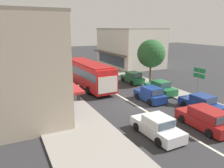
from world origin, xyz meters
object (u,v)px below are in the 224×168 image
at_px(city_bus, 88,73).
at_px(sedan_queue_far_back, 157,127).
at_px(wagon_behind_bus_mid, 205,119).
at_px(pedestrian_with_handbag_near, 78,92).
at_px(traffic_light_downstreet, 51,55).
at_px(pedestrian_browsing_midblock, 69,87).
at_px(parked_hatchback_kerb_third, 133,78).
at_px(hatchback_queue_gap_filler, 150,95).
at_px(parked_sedan_kerb_second, 160,88).
at_px(street_tree_right, 151,54).
at_px(directional_road_sign, 199,76).
at_px(parked_sedan_kerb_front, 202,104).

relative_size(city_bus, sedan_queue_far_back, 2.58).
relative_size(wagon_behind_bus_mid, pedestrian_with_handbag_near, 2.80).
xyz_separation_m(traffic_light_downstreet, pedestrian_browsing_midblock, (-1.29, -15.60, -1.79)).
bearing_deg(pedestrian_browsing_midblock, wagon_behind_bus_mid, -59.74).
height_order(traffic_light_downstreet, pedestrian_browsing_midblock, traffic_light_downstreet).
bearing_deg(pedestrian_browsing_midblock, pedestrian_with_handbag_near, -78.21).
relative_size(city_bus, parked_hatchback_kerb_third, 2.93).
bearing_deg(traffic_light_downstreet, parked_hatchback_kerb_third, -58.29).
relative_size(hatchback_queue_gap_filler, parked_sedan_kerb_second, 0.88).
bearing_deg(pedestrian_with_handbag_near, pedestrian_browsing_midblock, 101.79).
height_order(wagon_behind_bus_mid, pedestrian_with_handbag_near, pedestrian_with_handbag_near).
height_order(parked_hatchback_kerb_third, street_tree_right, street_tree_right).
xyz_separation_m(directional_road_sign, pedestrian_with_handbag_near, (-10.79, 5.48, -1.64)).
bearing_deg(pedestrian_browsing_midblock, sedan_queue_far_back, -75.12).
bearing_deg(wagon_behind_bus_mid, parked_sedan_kerb_front, 45.48).
bearing_deg(pedestrian_browsing_midblock, traffic_light_downstreet, 85.28).
height_order(hatchback_queue_gap_filler, parked_sedan_kerb_second, hatchback_queue_gap_filler).
height_order(wagon_behind_bus_mid, parked_hatchback_kerb_third, wagon_behind_bus_mid).
height_order(directional_road_sign, street_tree_right, street_tree_right).
xyz_separation_m(hatchback_queue_gap_filler, pedestrian_browsing_midblock, (-7.07, 5.12, 0.36)).
bearing_deg(parked_sedan_kerb_front, hatchback_queue_gap_filler, 121.53).
distance_m(city_bus, parked_sedan_kerb_front, 13.90).
distance_m(city_bus, pedestrian_with_handbag_near, 5.66).
bearing_deg(wagon_behind_bus_mid, pedestrian_with_handbag_near, 123.27).
height_order(wagon_behind_bus_mid, street_tree_right, street_tree_right).
relative_size(pedestrian_with_handbag_near, pedestrian_browsing_midblock, 1.00).
height_order(hatchback_queue_gap_filler, sedan_queue_far_back, hatchback_queue_gap_filler).
height_order(wagon_behind_bus_mid, traffic_light_downstreet, traffic_light_downstreet).
relative_size(wagon_behind_bus_mid, sedan_queue_far_back, 1.08).
bearing_deg(wagon_behind_bus_mid, parked_hatchback_kerb_third, 80.28).
bearing_deg(wagon_behind_bus_mid, parked_sedan_kerb_second, 72.74).
relative_size(hatchback_queue_gap_filler, parked_sedan_kerb_front, 0.88).
relative_size(city_bus, parked_sedan_kerb_front, 2.60).
height_order(parked_sedan_kerb_second, directional_road_sign, directional_road_sign).
bearing_deg(wagon_behind_bus_mid, street_tree_right, 71.34).
distance_m(directional_road_sign, street_tree_right, 8.51).
height_order(parked_sedan_kerb_second, parked_hatchback_kerb_third, parked_hatchback_kerb_third).
bearing_deg(hatchback_queue_gap_filler, street_tree_right, 54.28).
bearing_deg(street_tree_right, traffic_light_downstreet, 124.76).
relative_size(street_tree_right, pedestrian_with_handbag_near, 3.63).
bearing_deg(hatchback_queue_gap_filler, parked_sedan_kerb_front, -58.47).
relative_size(hatchback_queue_gap_filler, directional_road_sign, 1.03).
relative_size(city_bus, directional_road_sign, 3.04).
bearing_deg(sedan_queue_far_back, pedestrian_with_handbag_near, 105.51).
distance_m(sedan_queue_far_back, parked_sedan_kerb_front, 6.96).
height_order(hatchback_queue_gap_filler, pedestrian_browsing_midblock, pedestrian_browsing_midblock).
height_order(parked_sedan_kerb_second, street_tree_right, street_tree_right).
relative_size(city_bus, street_tree_right, 1.85).
xyz_separation_m(parked_sedan_kerb_second, traffic_light_downstreet, (-8.48, 18.93, 2.19)).
bearing_deg(parked_sedan_kerb_second, parked_hatchback_kerb_third, 92.61).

